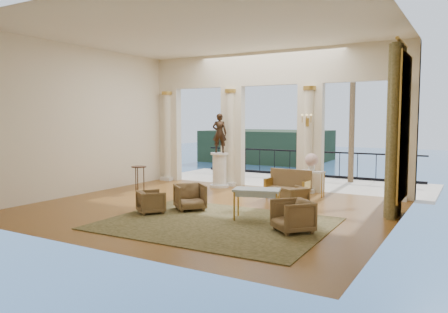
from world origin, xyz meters
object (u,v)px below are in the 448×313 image
Objects in this scene: armchair_d at (151,201)px; settee at (288,184)px; statue at (219,133)px; side_table at (139,170)px; console_table at (311,175)px; armchair_a at (190,196)px; armchair_b at (293,215)px; game_table at (257,192)px; armchair_c at (293,196)px; pedestal at (220,171)px.

settee reaches higher than armchair_d.
statue is 1.68× the size of side_table.
armchair_d is 0.47× the size of statue.
console_table reaches higher than armchair_d.
armchair_a is 1.18× the size of armchair_d.
side_table is (-6.21, 2.44, 0.31)m from armchair_b.
console_table is at bearing -86.38° from armchair_d.
armchair_a is at bearing -151.46° from armchair_b.
settee is (2.16, 3.53, 0.11)m from armchair_d.
armchair_c is at bearing 63.59° from game_table.
settee is 2.89m from game_table.
statue reaches higher than settee.
game_table is (-1.11, 0.62, 0.28)m from armchair_b.
settee is 3.26m from statue.
settee is 1.10× the size of pedestal.
game_table is (-0.26, -1.60, 0.33)m from armchair_c.
console_table reaches higher than armchair_b.
console_table is at bearing 157.69° from statue.
armchair_b is 0.56× the size of statue.
pedestal is 1.50× the size of side_table.
armchair_a is 2.64m from armchair_c.
game_table is at bearing -130.12° from armchair_d.
armchair_b is 0.57× the size of settee.
armchair_b is at bearing 54.02° from armchair_c.
armchair_c reaches higher than armchair_d.
settee reaches higher than armchair_c.
console_table is (2.60, 4.25, 0.33)m from armchair_d.
statue is at bearing 113.40° from game_table.
statue is at bearing 44.58° from side_table.
armchair_a is 0.57× the size of settee.
statue is (-4.30, 4.32, 1.46)m from armchair_b.
pedestal is at bearing 113.40° from game_table.
armchair_b is at bearing -46.34° from game_table.
armchair_b is 1.19× the size of armchair_d.
armchair_a is 1.00× the size of armchair_b.
pedestal is 2.68m from side_table.
armchair_c is 2.01m from console_table.
armchair_d is 4.99m from console_table.
side_table is at bearing 103.04° from armchair_a.
settee is at bearing 155.20° from armchair_b.
armchair_a is at bearing -92.71° from armchair_d.
console_table is (3.25, -0.12, -1.19)m from statue.
side_table is (-3.17, 1.71, 0.31)m from armchair_a.
game_table is 5.41m from side_table.
armchair_d is 0.79× the size of side_table.
statue is at bearing -161.95° from console_table.
settee is 0.98× the size of statue.
statue is 3.47m from console_table.
game_table is (2.53, 0.67, 0.34)m from armchair_d.
settee is at bearing 80.04° from game_table.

